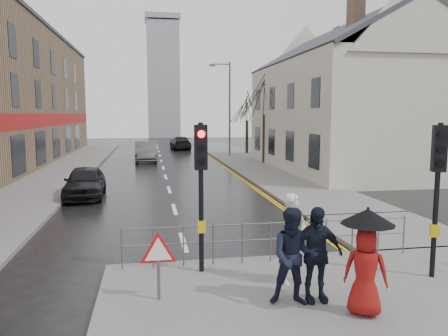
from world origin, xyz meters
name	(u,v)px	position (x,y,z in m)	size (l,w,h in m)	color
ground	(194,281)	(0.00, 0.00, 0.00)	(120.00, 120.00, 0.00)	black
left_pavement	(71,165)	(-6.50, 23.00, 0.07)	(4.00, 44.00, 0.14)	#605E5B
right_pavement	(242,159)	(6.50, 25.00, 0.07)	(4.00, 40.00, 0.14)	#605E5B
pavement_bridge_right	(388,230)	(6.50, 3.00, 0.07)	(4.00, 4.20, 0.14)	#605E5B
building_right_cream	(346,98)	(12.00, 18.00, 4.78)	(9.00, 16.40, 10.10)	beige
church_tower	(163,81)	(1.50, 62.00, 9.00)	(5.00, 5.00, 18.00)	#979AA0
traffic_signal_near_left	(201,171)	(0.20, 0.20, 2.46)	(0.28, 0.27, 3.40)	black
traffic_signal_near_right	(438,173)	(5.20, -1.00, 2.46)	(0.34, 0.33, 3.40)	black
guard_railing_front	(271,232)	(1.95, 0.60, 0.86)	(7.14, 0.04, 1.00)	#595B5E
warning_sign	(158,255)	(-0.80, -1.21, 1.04)	(0.80, 0.07, 1.35)	#595B5E
street_lamp	(228,103)	(5.82, 28.00, 4.71)	(1.83, 0.25, 8.00)	#595B5E
tree_near	(265,95)	(7.50, 22.00, 5.14)	(2.40, 2.40, 6.58)	#32251B
tree_far	(247,106)	(8.00, 30.00, 4.42)	(2.40, 2.40, 5.64)	#32251B
pedestrian_a	(293,239)	(2.03, -0.81, 1.11)	(0.70, 0.46, 1.93)	silver
pedestrian_b	(294,257)	(1.71, -1.83, 1.07)	(0.90, 0.70, 1.86)	black
pedestrian_with_umbrella	(366,256)	(2.83, -2.45, 1.23)	(0.96, 0.96, 1.94)	maroon
pedestrian_d	(315,254)	(2.16, -1.74, 1.07)	(1.08, 0.45, 1.85)	black
car_parked	(85,182)	(-3.80, 10.68, 0.70)	(1.65, 4.11, 1.40)	black
car_mid	(146,151)	(-1.18, 25.50, 0.78)	(1.66, 4.76, 1.57)	#4B4D50
car_far	(180,143)	(2.32, 36.65, 0.69)	(1.93, 4.75, 1.38)	black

